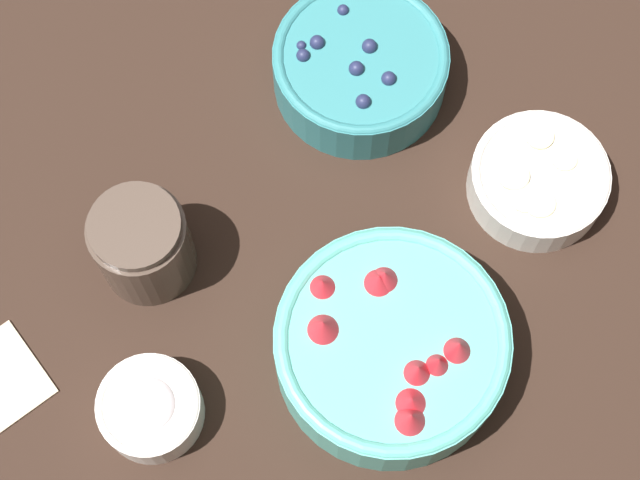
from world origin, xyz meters
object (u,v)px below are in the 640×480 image
object	(u,v)px
bowl_blueberries	(360,66)
bowl_bananas	(538,179)
bowl_cream	(150,408)
bowl_strawberries	(391,346)
jar_chocolate	(143,245)

from	to	relation	value
bowl_blueberries	bowl_bananas	xyz separation A→B (m)	(-0.03, -0.22, -0.01)
bowl_blueberries	bowl_cream	distance (m)	0.41
bowl_bananas	bowl_strawberries	bearing A→B (deg)	166.42
bowl_strawberries	jar_chocolate	distance (m)	0.26
bowl_strawberries	bowl_blueberries	xyz separation A→B (m)	(0.26, 0.16, -0.01)
bowl_strawberries	bowl_bananas	size ratio (longest dim) A/B	1.58
bowl_cream	jar_chocolate	size ratio (longest dim) A/B	0.94
bowl_bananas	bowl_cream	distance (m)	0.45
bowl_blueberries	jar_chocolate	bearing A→B (deg)	161.01
bowl_cream	bowl_bananas	bearing A→B (deg)	-31.11
bowl_strawberries	bowl_bananas	bearing A→B (deg)	-13.58
bowl_bananas	jar_chocolate	bearing A→B (deg)	128.67
bowl_bananas	bowl_cream	size ratio (longest dim) A/B	1.44
bowl_strawberries	bowl_cream	xyz separation A→B (m)	(-0.15, 0.18, -0.02)
bowl_strawberries	bowl_blueberries	world-z (taller)	bowl_strawberries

